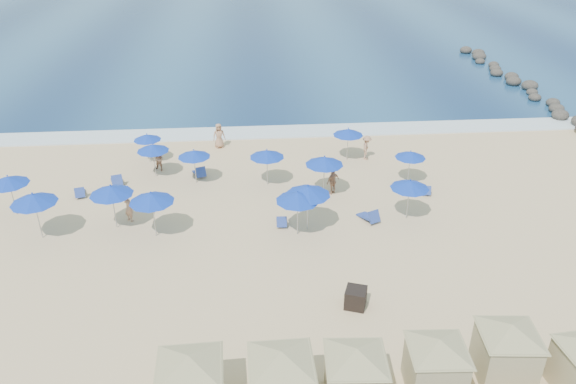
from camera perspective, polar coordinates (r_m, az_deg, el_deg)
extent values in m
plane|color=beige|center=(28.21, -1.44, -5.71)|extent=(160.00, 160.00, 0.00)
cube|color=navy|center=(80.02, -3.78, 16.57)|extent=(160.00, 80.00, 0.06)
cube|color=white|center=(41.98, -2.66, 6.08)|extent=(160.00, 2.50, 0.08)
ellipsoid|color=#302B28|center=(49.39, 25.93, 7.06)|extent=(1.32, 1.32, 0.86)
ellipsoid|color=#302B28|center=(50.85, 25.62, 7.64)|extent=(1.24, 1.24, 0.81)
ellipsoid|color=#302B28|center=(52.32, 25.32, 8.20)|extent=(1.16, 1.16, 0.75)
ellipsoid|color=#302B28|center=(53.17, 23.79, 8.77)|extent=(1.08, 1.08, 0.70)
ellipsoid|color=#302B28|center=(54.66, 23.55, 9.27)|extent=(1.00, 1.00, 0.65)
ellipsoid|color=#302B28|center=(56.11, 23.36, 9.89)|extent=(1.48, 1.48, 0.96)
ellipsoid|color=#302B28|center=(57.02, 21.94, 10.39)|extent=(1.40, 1.40, 0.91)
ellipsoid|color=#302B28|center=(58.53, 21.77, 10.82)|extent=(1.32, 1.32, 0.86)
ellipsoid|color=#302B28|center=(59.48, 20.43, 11.28)|extent=(1.24, 1.24, 0.81)
ellipsoid|color=#302B28|center=(60.99, 20.30, 11.66)|extent=(1.16, 1.16, 0.75)
ellipsoid|color=#302B28|center=(62.51, 20.17, 12.02)|extent=(1.08, 1.08, 0.70)
ellipsoid|color=#302B28|center=(63.51, 18.93, 12.43)|extent=(1.00, 1.00, 0.65)
ellipsoid|color=#302B28|center=(65.00, 18.86, 12.89)|extent=(1.48, 1.48, 0.96)
ellipsoid|color=#302B28|center=(66.53, 18.77, 13.21)|extent=(1.40, 1.40, 0.91)
ellipsoid|color=#302B28|center=(67.57, 17.63, 13.56)|extent=(1.32, 1.32, 0.86)
cube|color=black|center=(24.49, 6.89, -10.62)|extent=(1.11, 1.11, 0.87)
cube|color=tan|center=(19.40, -10.00, -17.10)|extent=(2.18, 2.18, 0.08)
pyramid|color=tan|center=(19.05, -10.13, -16.03)|extent=(4.41, 4.41, 0.50)
cube|color=tan|center=(19.28, -0.70, -16.94)|extent=(2.14, 2.14, 0.08)
pyramid|color=tan|center=(18.93, -0.71, -15.87)|extent=(4.39, 4.39, 0.50)
cube|color=tan|center=(20.33, 6.77, -18.44)|extent=(2.02, 2.02, 1.91)
cube|color=tan|center=(19.65, 6.93, -16.52)|extent=(2.12, 2.12, 0.08)
pyramid|color=tan|center=(19.33, 7.01, -15.51)|extent=(4.17, 4.17, 0.48)
cube|color=tan|center=(21.19, 14.69, -17.07)|extent=(1.96, 1.96, 1.86)
cube|color=tan|center=(20.56, 15.01, -15.22)|extent=(2.06, 2.06, 0.07)
pyramid|color=tan|center=(20.25, 15.17, -14.25)|extent=(4.08, 4.08, 0.47)
cube|color=tan|center=(22.44, 21.20, -15.20)|extent=(2.07, 2.07, 1.91)
cube|color=tan|center=(21.83, 21.63, -13.35)|extent=(2.17, 2.17, 0.08)
pyramid|color=tan|center=(21.53, 21.86, -12.39)|extent=(4.16, 4.16, 0.48)
cylinder|color=#A5A8AD|center=(34.09, -26.14, -0.63)|extent=(0.05, 0.05, 1.92)
cone|color=#1035B0|center=(33.61, -26.54, 1.07)|extent=(2.12, 2.12, 0.46)
sphere|color=#1035B0|center=(33.50, -26.64, 1.50)|extent=(0.08, 0.08, 0.08)
cylinder|color=#A5A8AD|center=(31.16, -24.01, -2.61)|extent=(0.06, 0.06, 2.10)
cone|color=#1035B0|center=(30.60, -24.45, -0.61)|extent=(2.32, 2.32, 0.50)
sphere|color=#1035B0|center=(30.47, -24.56, -0.10)|extent=(0.09, 0.09, 0.09)
cylinder|color=#A5A8AD|center=(35.85, -13.39, 2.85)|extent=(0.05, 0.05, 1.79)
cone|color=#1035B0|center=(35.43, -13.58, 4.41)|extent=(1.98, 1.98, 0.42)
sphere|color=#1035B0|center=(35.33, -13.63, 4.79)|extent=(0.08, 0.08, 0.08)
cylinder|color=#A5A8AD|center=(29.43, -13.45, -2.64)|extent=(0.05, 0.05, 2.06)
cone|color=#1035B0|center=(28.85, -13.71, -0.55)|extent=(2.28, 2.28, 0.49)
sphere|color=#1035B0|center=(28.71, -13.78, -0.02)|extent=(0.09, 0.09, 0.09)
cylinder|color=#A5A8AD|center=(38.00, -13.96, 4.10)|extent=(0.04, 0.04, 1.62)
cone|color=#1035B0|center=(37.64, -14.12, 5.43)|extent=(1.79, 1.79, 0.38)
sphere|color=#1035B0|center=(37.55, -14.16, 5.76)|extent=(0.07, 0.07, 0.07)
cylinder|color=#A5A8AD|center=(34.55, -9.40, 2.27)|extent=(0.05, 0.05, 1.78)
cone|color=#1035B0|center=(34.12, -9.54, 3.87)|extent=(1.96, 1.96, 0.42)
sphere|color=#1035B0|center=(34.01, -9.57, 4.26)|extent=(0.07, 0.07, 0.07)
cylinder|color=#A5A8AD|center=(29.19, 1.99, -2.02)|extent=(0.06, 0.06, 2.12)
cone|color=#1035B0|center=(28.58, 2.04, 0.16)|extent=(2.34, 2.34, 0.50)
sphere|color=#1035B0|center=(28.44, 2.05, 0.71)|extent=(0.09, 0.09, 0.09)
cylinder|color=#A5A8AD|center=(33.86, -2.13, 2.19)|extent=(0.05, 0.05, 1.88)
cone|color=#1035B0|center=(33.39, -2.16, 3.92)|extent=(2.08, 2.08, 0.45)
sphere|color=#1035B0|center=(33.28, -2.17, 4.35)|extent=(0.08, 0.08, 0.08)
cylinder|color=#A5A8AD|center=(32.70, 3.66, 1.30)|extent=(0.05, 0.05, 2.00)
cone|color=#1035B0|center=(32.19, 3.72, 3.18)|extent=(2.21, 2.21, 0.47)
sphere|color=#1035B0|center=(32.07, 3.74, 3.65)|extent=(0.08, 0.08, 0.08)
cylinder|color=#A5A8AD|center=(37.42, 6.06, 4.57)|extent=(0.05, 0.05, 1.80)
cone|color=#1035B0|center=(37.02, 6.14, 6.09)|extent=(1.99, 1.99, 0.43)
sphere|color=#1035B0|center=(36.92, 6.16, 6.46)|extent=(0.08, 0.08, 0.08)
cylinder|color=#A5A8AD|center=(34.99, 12.18, 2.25)|extent=(0.04, 0.04, 1.68)
cone|color=#1035B0|center=(34.58, 12.34, 3.74)|extent=(1.86, 1.86, 0.40)
sphere|color=#1035B0|center=(34.48, 12.38, 4.11)|extent=(0.07, 0.07, 0.07)
cylinder|color=#A5A8AD|center=(30.93, 12.08, -1.08)|extent=(0.05, 0.05, 1.89)
cone|color=#1035B0|center=(30.42, 12.29, 0.76)|extent=(2.08, 2.08, 0.45)
sphere|color=#1035B0|center=(30.30, 12.34, 1.22)|extent=(0.08, 0.08, 0.08)
cylinder|color=#A5A8AD|center=(28.78, 0.97, -2.57)|extent=(0.05, 0.05, 2.04)
cone|color=#1035B0|center=(28.19, 0.99, -0.45)|extent=(2.25, 2.25, 0.48)
sphere|color=#1035B0|center=(28.05, 1.00, 0.08)|extent=(0.09, 0.09, 0.09)
cylinder|color=#A5A8AD|center=(30.73, -17.22, -1.82)|extent=(0.05, 0.05, 2.04)
cone|color=#1035B0|center=(30.18, -17.54, 0.18)|extent=(2.26, 2.26, 0.48)
sphere|color=#1035B0|center=(30.05, -17.62, 0.68)|extent=(0.09, 0.09, 0.09)
cube|color=#294197|center=(35.19, -20.37, -0.04)|extent=(0.85, 1.29, 0.33)
cube|color=#294197|center=(34.64, -20.41, -0.05)|extent=(0.62, 0.46, 0.57)
cube|color=#294197|center=(35.93, -17.02, 1.14)|extent=(0.99, 1.45, 0.37)
cube|color=#294197|center=(35.31, -16.98, 1.16)|extent=(0.70, 0.53, 0.64)
cube|color=#294197|center=(35.81, -9.03, 1.99)|extent=(0.99, 1.42, 0.36)
cube|color=#294197|center=(35.23, -8.83, 2.01)|extent=(0.69, 0.53, 0.63)
cube|color=#294197|center=(30.14, -0.66, -2.96)|extent=(0.58, 1.16, 0.31)
cube|color=#294197|center=(29.61, -0.64, -3.05)|extent=(0.55, 0.33, 0.55)
cube|color=#294197|center=(30.82, 8.10, -2.46)|extent=(1.12, 1.47, 0.37)
cube|color=#294197|center=(30.31, 8.76, -2.49)|extent=(0.72, 0.59, 0.64)
cube|color=#294197|center=(34.27, 13.82, 0.19)|extent=(0.73, 1.15, 0.29)
cube|color=#294197|center=(33.78, 13.91, 0.17)|extent=(0.56, 0.40, 0.52)
imported|color=tan|center=(31.27, -15.88, -1.51)|extent=(0.71, 0.67, 1.63)
imported|color=tan|center=(36.62, -13.07, 3.28)|extent=(0.99, 0.94, 1.61)
imported|color=tan|center=(32.95, 4.58, 1.11)|extent=(1.00, 0.89, 1.63)
imported|color=tan|center=(37.72, 7.99, 4.50)|extent=(0.87, 1.18, 1.63)
imported|color=tan|center=(39.38, -7.03, 5.70)|extent=(0.96, 0.74, 1.76)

